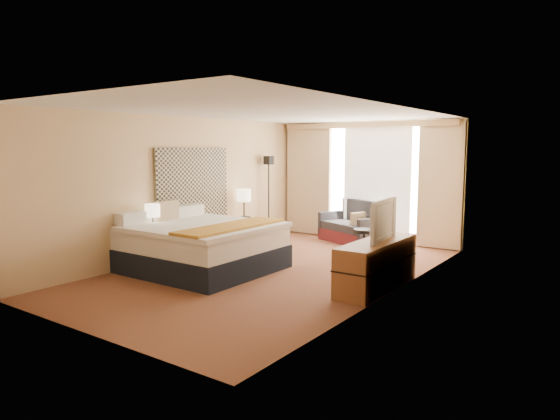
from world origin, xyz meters
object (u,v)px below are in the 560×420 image
Objects in this scene: bed at (200,245)px; lamp_left at (152,211)px; nightstand_right at (243,232)px; desk_chair at (367,233)px; media_dresser at (377,265)px; floor_lamp at (269,180)px; nightstand_left at (150,251)px; television at (377,220)px; lamp_right at (244,196)px; loveseat at (354,228)px.

bed reaches higher than lamp_left.
nightstand_right is 0.57× the size of desk_chair.
floor_lamp is (-3.73, 2.40, 0.96)m from media_dresser.
nightstand_left is 3.89m from television.
television reaches higher than media_dresser.
lamp_right reaches higher than media_dresser.
media_dresser is at bearing -32.81° from floor_lamp.
television reaches higher than lamp_right.
nightstand_right is 2.25m from bed.
television is at bearing 124.20° from media_dresser.
desk_chair is 1.57× the size of lamp_right.
lamp_right is at bearing 62.79° from television.
nightstand_right is 3.97m from television.
floor_lamp is (-0.03, 3.45, 1.03)m from nightstand_left.
floor_lamp is 1.91× the size of desk_chair.
bed is at bearing -74.66° from floor_lamp.
nightstand_left is 2.65m from lamp_right.
lamp_right is at bearing -88.41° from floor_lamp.
nightstand_left is 0.69m from lamp_left.
media_dresser is 0.79× the size of bed.
floor_lamp is at bearing 105.34° from bed.
television is (1.05, -1.93, 0.56)m from desk_chair.
nightstand_right is at bearing -88.20° from floor_lamp.
television reaches higher than bed.
nightstand_right is at bearing 158.60° from media_dresser.
television reaches higher than loveseat.
television is (3.65, -1.42, -0.03)m from lamp_right.
floor_lamp is at bearing 90.50° from nightstand_left.
bed reaches higher than loveseat.
desk_chair reaches higher than loveseat.
desk_chair is at bearing 49.21° from lamp_left.
desk_chair is (-1.10, 2.00, 0.08)m from media_dresser.
nightstand_left and nightstand_right have the same top height.
television is (3.63, 1.05, 0.03)m from lamp_left.
floor_lamp reaches higher than loveseat.
lamp_right is (-0.03, 2.48, 0.06)m from lamp_left.
media_dresser is (3.70, -1.45, 0.07)m from nightstand_right.
media_dresser reaches higher than nightstand_left.
lamp_left is (0.02, 0.07, 0.69)m from nightstand_left.
television reaches higher than desk_chair.
lamp_left is (-0.79, -0.33, 0.56)m from bed.
nightstand_left is 3.85m from media_dresser.
lamp_left is at bearing -165.07° from media_dresser.
nightstand_left is at bearing -89.89° from lamp_right.
lamp_left is at bearing -90.24° from loveseat.
nightstand_right is 3.97m from media_dresser.
lamp_left reaches higher than nightstand_left.
nightstand_left is at bearing -89.50° from floor_lamp.
media_dresser is 1.75× the size of television.
bed is at bearing 26.34° from nightstand_left.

